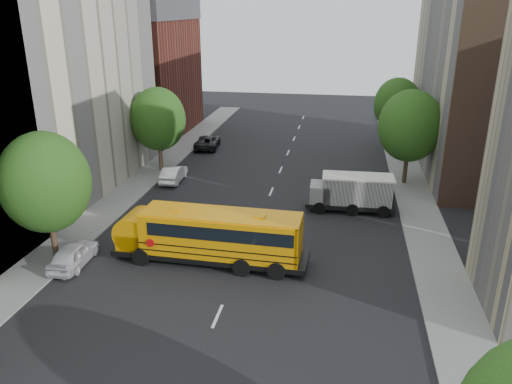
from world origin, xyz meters
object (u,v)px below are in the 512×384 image
(street_tree_2, at_px, (158,119))
(parked_car_0, at_px, (73,254))
(street_tree_4, at_px, (410,126))
(street_tree_5, at_px, (397,104))
(street_tree_1, at_px, (45,182))
(parked_car_2, at_px, (207,142))
(parked_car_4, at_px, (381,189))
(school_bus, at_px, (208,234))
(parked_car_1, at_px, (174,174))
(safari_truck, at_px, (351,192))

(street_tree_2, xyz_separation_m, parked_car_0, (1.40, -18.42, -4.12))
(street_tree_4, distance_m, street_tree_5, 12.01)
(street_tree_1, distance_m, parked_car_2, 26.73)
(street_tree_2, bearing_deg, parked_car_4, -10.34)
(school_bus, xyz_separation_m, parked_car_2, (-6.91, 24.87, -1.13))
(street_tree_5, bearing_deg, parked_car_1, -143.12)
(parked_car_0, distance_m, parked_car_4, 23.61)
(street_tree_5, bearing_deg, street_tree_1, -126.25)
(street_tree_5, xyz_separation_m, safari_truck, (-4.58, -18.96, -3.25))
(street_tree_2, bearing_deg, parked_car_2, 75.16)
(parked_car_2, bearing_deg, safari_truck, 128.97)
(street_tree_4, distance_m, parked_car_4, 6.09)
(street_tree_4, relative_size, safari_truck, 1.25)
(street_tree_2, xyz_separation_m, street_tree_5, (22.00, 12.00, -0.12))
(street_tree_5, bearing_deg, street_tree_2, -151.39)
(street_tree_4, xyz_separation_m, parked_car_4, (-2.20, -3.61, -4.38))
(street_tree_2, bearing_deg, street_tree_1, -90.00)
(school_bus, bearing_deg, street_tree_4, 53.87)
(street_tree_1, relative_size, street_tree_5, 1.05)
(parked_car_4, bearing_deg, school_bus, -132.52)
(street_tree_1, distance_m, school_bus, 9.74)
(safari_truck, bearing_deg, street_tree_5, 74.93)
(parked_car_4, bearing_deg, parked_car_2, 142.91)
(parked_car_0, height_order, parked_car_1, parked_car_0)
(street_tree_4, bearing_deg, parked_car_0, -138.20)
(parked_car_4, bearing_deg, street_tree_4, 55.67)
(school_bus, bearing_deg, safari_truck, 50.90)
(street_tree_4, xyz_separation_m, parked_car_2, (-19.80, 8.30, -4.38))
(street_tree_1, xyz_separation_m, parked_car_1, (2.20, 15.15, -4.26))
(street_tree_4, height_order, school_bus, street_tree_4)
(parked_car_1, bearing_deg, street_tree_5, -146.02)
(street_tree_5, height_order, parked_car_2, street_tree_5)
(street_tree_1, distance_m, street_tree_2, 18.00)
(street_tree_4, xyz_separation_m, parked_car_1, (-19.80, -2.85, -4.39))
(street_tree_4, bearing_deg, parked_car_1, -171.80)
(safari_truck, height_order, parked_car_0, safari_truck)
(safari_truck, bearing_deg, street_tree_2, 156.73)
(safari_truck, distance_m, parked_car_1, 15.78)
(safari_truck, distance_m, parked_car_4, 4.18)
(street_tree_5, bearing_deg, parked_car_4, -98.02)
(street_tree_1, relative_size, street_tree_2, 1.03)
(school_bus, distance_m, parked_car_4, 16.83)
(street_tree_1, distance_m, safari_truck, 20.92)
(parked_car_1, xyz_separation_m, parked_car_4, (17.60, -0.76, 0.00))
(street_tree_4, bearing_deg, school_bus, -127.88)
(school_bus, relative_size, parked_car_2, 2.33)
(safari_truck, xyz_separation_m, parked_car_4, (2.38, 3.35, -0.76))
(street_tree_4, relative_size, school_bus, 0.69)
(school_bus, relative_size, parked_car_1, 2.79)
(street_tree_1, relative_size, school_bus, 0.68)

